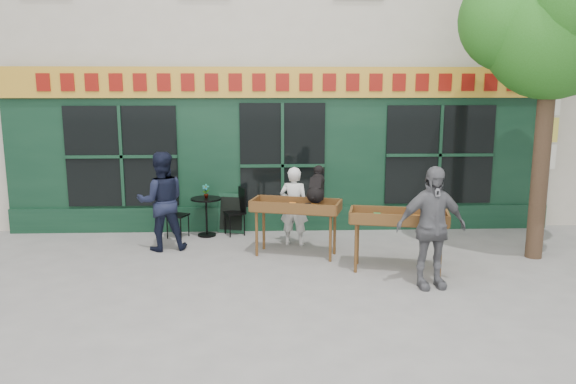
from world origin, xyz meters
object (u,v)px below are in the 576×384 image
at_px(woman, 294,206).
at_px(man_left, 161,201).
at_px(book_cart_center, 296,209).
at_px(book_cart_right, 398,221).
at_px(dog, 317,183).
at_px(man_right, 431,227).
at_px(bistro_table, 206,209).

distance_m(woman, man_left, 2.41).
distance_m(book_cart_center, man_left, 2.44).
distance_m(book_cart_right, man_left, 4.20).
bearing_deg(book_cart_center, woman, 106.29).
bearing_deg(dog, book_cart_center, -171.84).
bearing_deg(book_cart_center, man_left, -174.45).
distance_m(woman, man_right, 2.98).
height_order(book_cart_center, man_left, man_left).
height_order(man_right, bistro_table, man_right).
distance_m(bistro_table, man_left, 1.19).
bearing_deg(woman, book_cart_center, 106.29).
distance_m(dog, man_right, 2.25).
xyz_separation_m(dog, bistro_table, (-2.04, 1.40, -0.75)).
bearing_deg(man_right, dog, 126.37).
height_order(book_cart_center, woman, woman).
relative_size(book_cart_center, book_cart_right, 1.01).
bearing_deg(bistro_table, woman, -22.56).
bearing_deg(woman, man_left, 20.97).
relative_size(woman, man_left, 0.82).
height_order(book_cart_center, man_right, man_right).
distance_m(book_cart_center, bistro_table, 2.19).
bearing_deg(bistro_table, man_left, -127.87).
distance_m(book_cart_right, man_right, 0.81).
bearing_deg(man_left, woman, 171.77).
xyz_separation_m(woman, book_cart_right, (1.58, -1.56, 0.08)).
height_order(book_cart_right, man_right, man_right).
xyz_separation_m(book_cart_center, man_right, (1.88, -1.66, 0.08)).
height_order(book_cart_right, man_left, man_left).
bearing_deg(book_cart_right, dog, 157.95).
bearing_deg(book_cart_right, book_cart_center, 162.93).
bearing_deg(dog, man_right, -30.04).
relative_size(dog, man_left, 0.34).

